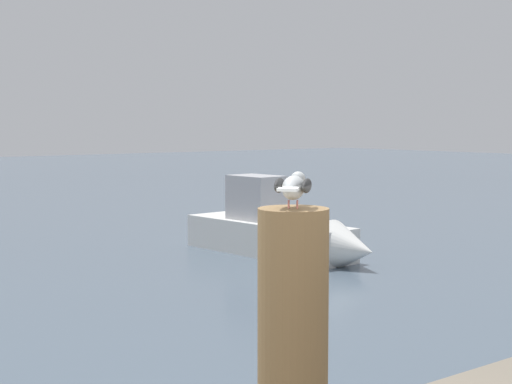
{
  "coord_description": "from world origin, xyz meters",
  "views": [
    {
      "loc": [
        -1.37,
        -2.74,
        2.75
      ],
      "look_at": [
        0.76,
        -0.03,
        2.45
      ],
      "focal_mm": 55.69,
      "sensor_mm": 36.0,
      "label": 1
    }
  ],
  "objects": [
    {
      "name": "mooring_post",
      "position": [
        0.76,
        -0.28,
        1.87
      ],
      "size": [
        0.3,
        0.3,
        1.07
      ],
      "primitive_type": "cylinder",
      "color": "brown",
      "rests_on": "harbor_quay"
    },
    {
      "name": "seagull",
      "position": [
        0.77,
        -0.27,
        2.49
      ],
      "size": [
        0.33,
        0.29,
        0.14
      ],
      "color": "#C66A60",
      "rests_on": "mooring_post"
    },
    {
      "name": "boat_white",
      "position": [
        9.04,
        9.63,
        0.48
      ],
      "size": [
        1.38,
        4.94,
        1.76
      ],
      "color": "silver",
      "rests_on": "ground_plane"
    }
  ]
}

